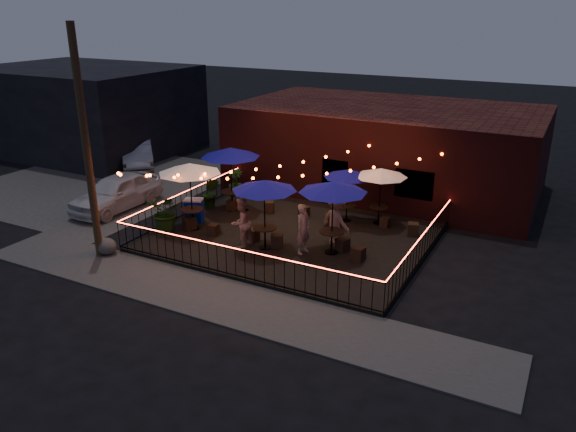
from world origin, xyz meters
The scene contains 39 objects.
ground centered at (0.00, 0.00, 0.00)m, with size 110.00×110.00×0.00m, color black.
patio centered at (0.00, 2.00, 0.07)m, with size 10.00×8.00×0.15m, color black.
sidewalk centered at (0.00, -3.25, 0.03)m, with size 18.00×2.50×0.05m, color #3B3937.
parking_lot centered at (-12.00, 4.00, 0.01)m, with size 11.00×12.00×0.02m, color #3B3937.
brick_building centered at (1.00, 9.99, 2.00)m, with size 14.00×8.00×4.00m.
background_building centered at (-18.00, 9.00, 2.50)m, with size 12.00×9.00×5.00m, color black.
utility_pole centered at (-5.40, -2.60, 4.00)m, with size 0.26×0.26×8.00m, color #342315.
fence_front centered at (0.00, -2.00, 0.66)m, with size 10.00×0.04×1.04m.
fence_left centered at (-5.00, 2.00, 0.66)m, with size 0.04×8.00×1.04m.
fence_right centered at (5.00, 2.00, 0.66)m, with size 0.04×8.00×1.04m.
festoon_lights centered at (-1.01, 1.70, 2.52)m, with size 10.02×8.72×1.32m.
cafe_table_0 centered at (-3.80, 0.79, 2.60)m, with size 3.21×3.21×2.68m.
cafe_table_1 centered at (-3.62, 3.35, 2.67)m, with size 2.68×2.68×2.76m.
cafe_table_2 centered at (-0.35, 0.52, 2.50)m, with size 2.99×2.99×2.58m.
cafe_table_3 centered at (1.22, 4.45, 2.14)m, with size 2.40×2.40×2.18m.
cafe_table_4 centered at (1.95, 1.25, 2.57)m, with size 2.96×2.96×2.65m.
cafe_table_5 centered at (2.47, 4.80, 2.25)m, with size 2.64×2.64×2.30m.
bistro_chair_0 centered at (-3.86, 0.67, 0.40)m, with size 0.42×0.42×0.50m, color black.
bistro_chair_1 centered at (-2.73, 0.66, 0.36)m, with size 0.35×0.35×0.42m, color black.
bistro_chair_2 centered at (-3.60, 3.32, 0.37)m, with size 0.37×0.37×0.44m, color black.
bistro_chair_3 centered at (-2.06, 3.83, 0.39)m, with size 0.40×0.40×0.48m, color black.
bistro_chair_4 centered at (-1.09, 0.90, 0.37)m, with size 0.37×0.37×0.44m, color black.
bistro_chair_5 centered at (-0.01, 0.79, 0.39)m, with size 0.41×0.41×0.48m, color black.
bistro_chair_6 centered at (-0.52, 4.06, 0.37)m, with size 0.37×0.37×0.44m, color black.
bistro_chair_7 centered at (0.84, 3.66, 0.38)m, with size 0.39×0.39×0.47m, color black.
bistro_chair_8 centered at (2.24, 1.59, 0.39)m, with size 0.40×0.40×0.48m, color black.
bistro_chair_9 centered at (3.03, 1.11, 0.39)m, with size 0.40×0.40×0.48m, color black.
bistro_chair_10 centered at (2.85, 4.53, 0.35)m, with size 0.34×0.34×0.40m, color black.
bistro_chair_11 centered at (4.07, 4.22, 0.39)m, with size 0.40×0.40×0.48m, color black.
patron_a centered at (1.07, 0.77, 1.06)m, with size 0.67×0.44×1.82m, color #CBA38D.
patron_b centered at (-1.16, 0.20, 1.10)m, with size 0.92×0.72×1.89m, color tan.
patron_c centered at (1.80, 1.98, 1.11)m, with size 1.24×0.71×1.91m, color #D4AC89.
potted_shrub_a centered at (-4.58, 0.17, 0.92)m, with size 1.39×1.21×1.55m, color #0D3D0E.
potted_shrub_b centered at (-4.60, 3.18, 0.83)m, with size 0.75×0.61×1.37m, color #0E340F.
potted_shrub_c centered at (-4.60, 5.17, 0.76)m, with size 0.68×0.68×1.22m, color #1D3A11.
cooler centered at (-4.23, 1.47, 0.64)m, with size 0.88×0.76×0.97m.
boulder centered at (-5.27, -2.39, 0.33)m, with size 0.84×0.71×0.66m, color #454440.
car_white centered at (-8.42, 1.48, 0.77)m, with size 1.82×4.53×1.54m, color silver.
car_silver centered at (-12.47, 7.30, 0.74)m, with size 1.57×4.51×1.49m, color #A5A4AD.
Camera 1 is at (9.12, -15.69, 8.45)m, focal length 35.00 mm.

